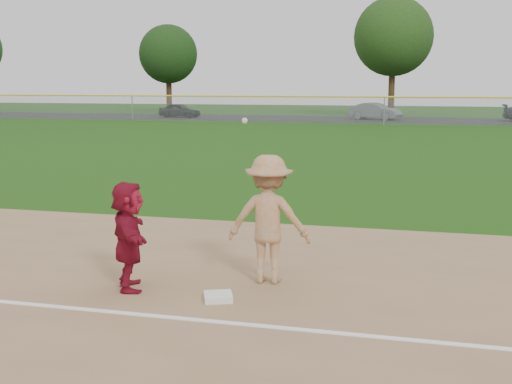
% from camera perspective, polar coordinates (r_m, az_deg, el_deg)
% --- Properties ---
extents(ground, '(160.00, 160.00, 0.00)m').
position_cam_1_polar(ground, '(8.98, -2.37, -9.78)').
color(ground, '#1B450D').
rests_on(ground, ground).
extents(foul_line, '(60.00, 0.10, 0.01)m').
position_cam_1_polar(foul_line, '(8.26, -3.98, -11.39)').
color(foul_line, white).
rests_on(foul_line, infield_dirt).
extents(parking_asphalt, '(120.00, 10.00, 0.01)m').
position_cam_1_polar(parking_asphalt, '(54.26, 11.62, 6.31)').
color(parking_asphalt, black).
rests_on(parking_asphalt, ground).
extents(first_base, '(0.50, 0.50, 0.09)m').
position_cam_1_polar(first_base, '(9.02, -3.38, -9.29)').
color(first_base, white).
rests_on(first_base, infield_dirt).
extents(base_runner, '(1.08, 1.53, 1.59)m').
position_cam_1_polar(base_runner, '(9.45, -11.26, -3.83)').
color(base_runner, maroon).
rests_on(base_runner, infield_dirt).
extents(car_left, '(3.81, 1.94, 1.24)m').
position_cam_1_polar(car_left, '(57.03, -6.80, 7.22)').
color(car_left, black).
rests_on(car_left, parking_asphalt).
extents(car_mid, '(4.45, 2.92, 1.39)m').
position_cam_1_polar(car_mid, '(54.16, 10.57, 7.07)').
color(car_mid, slate).
rests_on(car_mid, parking_asphalt).
extents(first_base_play, '(1.28, 0.98, 2.50)m').
position_cam_1_polar(first_base_play, '(9.58, 1.14, -2.42)').
color(first_base_play, '#98989B').
rests_on(first_base_play, infield_dirt).
extents(outfield_fence, '(110.00, 0.12, 110.00)m').
position_cam_1_polar(outfield_fence, '(48.19, 11.37, 8.25)').
color(outfield_fence, '#999EA0').
rests_on(outfield_fence, ground).
extents(tree_1, '(5.80, 5.80, 8.75)m').
position_cam_1_polar(tree_1, '(65.88, -7.81, 12.04)').
color(tree_1, '#331E12').
rests_on(tree_1, ground).
extents(tree_2, '(7.00, 7.00, 10.58)m').
position_cam_1_polar(tree_2, '(59.81, 12.11, 13.35)').
color(tree_2, '#342513').
rests_on(tree_2, ground).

